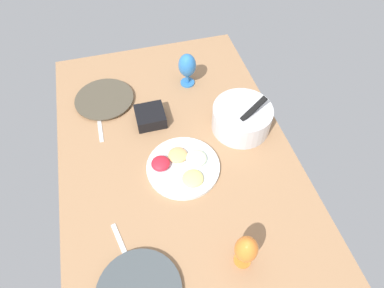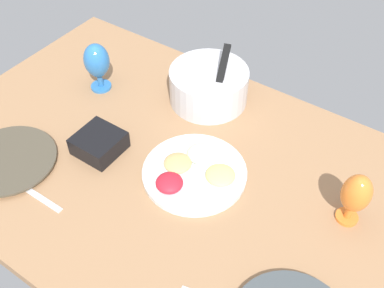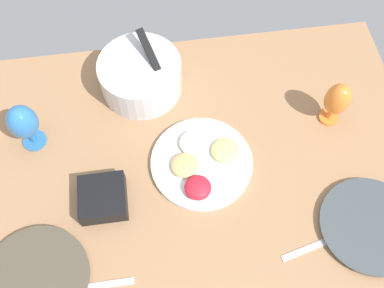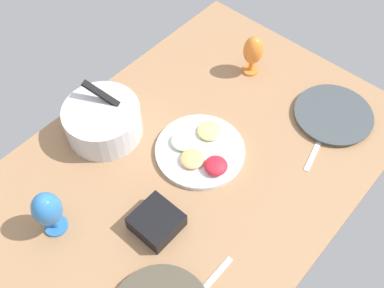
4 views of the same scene
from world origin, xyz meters
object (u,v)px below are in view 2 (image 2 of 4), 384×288
hurricane_glass_orange (356,195)px  square_bowl_black (99,142)px  mixing_bowl (209,85)px  dinner_plate_left (9,161)px  hurricane_glass_blue (97,62)px  fruit_platter (194,172)px

hurricane_glass_orange → square_bowl_black: 78.24cm
mixing_bowl → hurricane_glass_orange: mixing_bowl is taller
mixing_bowl → hurricane_glass_orange: (60.43, -21.33, 3.99)cm
square_bowl_black → mixing_bowl: bearing=69.9°
dinner_plate_left → hurricane_glass_blue: bearing=92.3°
fruit_platter → hurricane_glass_blue: 55.49cm
dinner_plate_left → mixing_bowl: 70.60cm
fruit_platter → square_bowl_black: (-30.81, -8.24, 1.88)cm
dinner_plate_left → hurricane_glass_orange: 103.59cm
dinner_plate_left → mixing_bowl: size_ratio=1.08×
hurricane_glass_orange → hurricane_glass_blue: size_ratio=0.95×
dinner_plate_left → fruit_platter: bearing=29.5°
dinner_plate_left → square_bowl_black: bearing=46.0°
dinner_plate_left → hurricane_glass_orange: bearing=22.8°
dinner_plate_left → hurricane_glass_orange: hurricane_glass_orange is taller
hurricane_glass_orange → square_bowl_black: bearing=-165.5°
mixing_bowl → hurricane_glass_blue: bearing=-155.3°
dinner_plate_left → fruit_platter: 58.04cm
hurricane_glass_orange → hurricane_glass_blue: (-96.87, 4.54, 0.75)cm
hurricane_glass_blue → mixing_bowl: bearing=24.7°
mixing_bowl → dinner_plate_left: bearing=-119.5°
square_bowl_black → fruit_platter: bearing=15.0°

